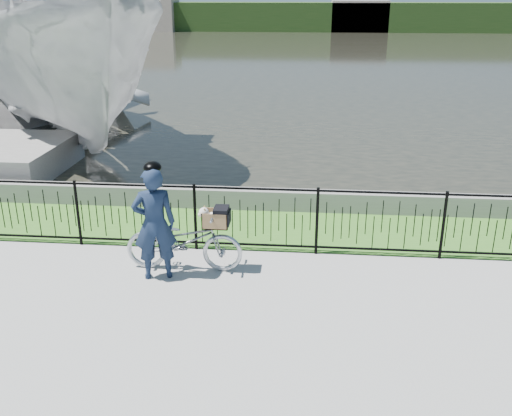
# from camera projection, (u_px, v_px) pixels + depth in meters

# --- Properties ---
(ground) EXTENTS (120.00, 120.00, 0.00)m
(ground) POSITION_uv_depth(u_px,v_px,m) (245.00, 299.00, 8.02)
(ground) COLOR gray
(ground) RESTS_ON ground
(grass_strip) EXTENTS (60.00, 2.00, 0.01)m
(grass_strip) POSITION_uv_depth(u_px,v_px,m) (261.00, 228.00, 10.44)
(grass_strip) COLOR #3A7023
(grass_strip) RESTS_ON ground
(water) EXTENTS (120.00, 120.00, 0.00)m
(water) POSITION_uv_depth(u_px,v_px,m) (298.00, 56.00, 38.75)
(water) COLOR #28271E
(water) RESTS_ON ground
(quay_wall) EXTENTS (60.00, 0.30, 0.40)m
(quay_wall) POSITION_uv_depth(u_px,v_px,m) (265.00, 199.00, 11.30)
(quay_wall) COLOR slate
(quay_wall) RESTS_ON ground
(fence) EXTENTS (14.00, 0.06, 1.15)m
(fence) POSITION_uv_depth(u_px,v_px,m) (256.00, 219.00, 9.31)
(fence) COLOR black
(fence) RESTS_ON ground
(far_treeline) EXTENTS (120.00, 6.00, 3.00)m
(far_treeline) POSITION_uv_depth(u_px,v_px,m) (304.00, 17.00, 63.35)
(far_treeline) COLOR #264018
(far_treeline) RESTS_ON ground
(far_building_left) EXTENTS (8.00, 4.00, 4.00)m
(far_building_left) POSITION_uv_depth(u_px,v_px,m) (140.00, 12.00, 62.85)
(far_building_left) COLOR gray
(far_building_left) RESTS_ON ground
(far_building_right) EXTENTS (6.00, 3.00, 3.20)m
(far_building_right) POSITION_uv_depth(u_px,v_px,m) (359.00, 16.00, 61.41)
(far_building_right) COLOR gray
(far_building_right) RESTS_ON ground
(bicycle_rig) EXTENTS (1.81, 0.63, 1.06)m
(bicycle_rig) POSITION_uv_depth(u_px,v_px,m) (185.00, 240.00, 8.74)
(bicycle_rig) COLOR #A7ACB3
(bicycle_rig) RESTS_ON ground
(cyclist) EXTENTS (0.73, 0.58, 1.81)m
(cyclist) POSITION_uv_depth(u_px,v_px,m) (154.00, 222.00, 8.35)
(cyclist) COLOR #142139
(cyclist) RESTS_ON ground
(boat_near) EXTENTS (9.66, 11.41, 6.05)m
(boat_near) POSITION_uv_depth(u_px,v_px,m) (61.00, 64.00, 15.50)
(boat_near) COLOR #A9A9A9
(boat_near) RESTS_ON water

